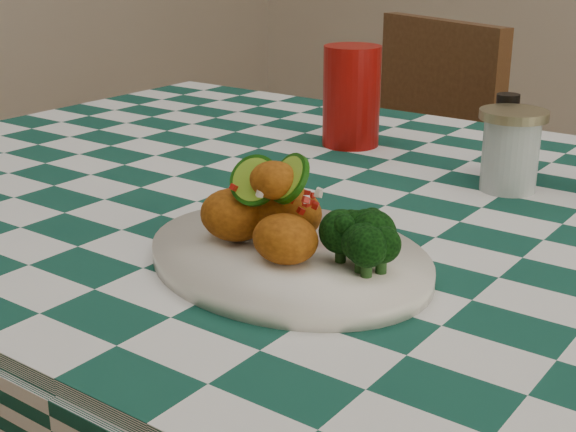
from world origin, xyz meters
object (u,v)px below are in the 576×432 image
Objects in this scene: ketchup_bottle at (505,136)px; wooden_chair_left at (371,216)px; plate at (288,258)px; mason_jar at (511,151)px; fried_chicken_pile at (279,206)px; red_tumbler at (351,96)px.

wooden_chair_left reaches higher than ketchup_bottle.
plate is 3.01× the size of mason_jar.
mason_jar is at bearing 76.03° from fried_chicken_pile.
wooden_chair_left reaches higher than plate.
red_tumbler is at bearing 164.78° from mason_jar.
red_tumbler reaches higher than mason_jar.
fried_chicken_pile is at bearing -98.15° from ketchup_bottle.
ketchup_bottle reaches higher than mason_jar.
fried_chicken_pile is 0.90× the size of red_tumbler.
mason_jar is (0.10, 0.39, -0.01)m from fried_chicken_pile.
plate is 1.14m from wooden_chair_left.
fried_chicken_pile is at bearing 180.00° from plate.
red_tumbler is at bearing 175.22° from ketchup_bottle.
ketchup_bottle is 0.07m from mason_jar.
mason_jar is at bearing -15.22° from red_tumbler.
ketchup_bottle reaches higher than fried_chicken_pile.
ketchup_bottle is at bearing 83.25° from plate.
mason_jar is (0.08, 0.39, 0.05)m from plate.
plate is at bearing -40.52° from wooden_chair_left.
ketchup_bottle is at bearing 118.49° from mason_jar.
plate is at bearing -96.75° from ketchup_bottle.
fried_chicken_pile is 1.32× the size of mason_jar.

